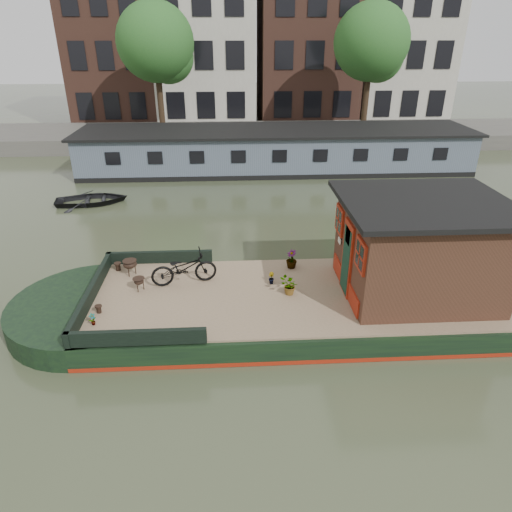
{
  "coord_description": "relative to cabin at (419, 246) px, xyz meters",
  "views": [
    {
      "loc": [
        -2.4,
        -9.93,
        6.63
      ],
      "look_at": [
        -1.81,
        0.5,
        1.48
      ],
      "focal_mm": 32.0,
      "sensor_mm": 36.0,
      "label": 1
    }
  ],
  "objects": [
    {
      "name": "quay",
      "position": [
        -2.19,
        20.5,
        -1.43
      ],
      "size": [
        60.0,
        6.0,
        0.9
      ],
      "primitive_type": "cube",
      "color": "#47443F",
      "rests_on": "ground"
    },
    {
      "name": "bollard_stbd",
      "position": [
        -7.79,
        -0.63,
        -1.13
      ],
      "size": [
        0.17,
        0.17,
        0.19
      ],
      "primitive_type": "cylinder",
      "color": "black",
      "rests_on": "houseboat_deck"
    },
    {
      "name": "tree_right",
      "position": [
        3.96,
        19.07,
        4.02
      ],
      "size": [
        4.4,
        4.4,
        7.4
      ],
      "color": "#332316",
      "rests_on": "quay"
    },
    {
      "name": "dinghy",
      "position": [
        -10.57,
        9.03,
        -1.57
      ],
      "size": [
        3.29,
        2.61,
        0.61
      ],
      "primitive_type": "imported",
      "rotation": [
        0.0,
        0.0,
        1.75
      ],
      "color": "black",
      "rests_on": "ground"
    },
    {
      "name": "far_houseboat",
      "position": [
        -2.19,
        14.0,
        -0.91
      ],
      "size": [
        20.4,
        4.4,
        2.11
      ],
      "color": "#4E5868",
      "rests_on": "ground"
    },
    {
      "name": "bow_bulwark",
      "position": [
        -7.25,
        0.0,
        -1.05
      ],
      "size": [
        3.0,
        4.0,
        0.35
      ],
      "color": "black",
      "rests_on": "houseboat_deck"
    },
    {
      "name": "potted_plant_d",
      "position": [
        -2.95,
        1.39,
        -0.96
      ],
      "size": [
        0.41,
        0.41,
        0.54
      ],
      "primitive_type": "imported",
      "rotation": [
        0.0,
        0.0,
        5.25
      ],
      "color": "brown",
      "rests_on": "houseboat_deck"
    },
    {
      "name": "brazier_rear",
      "position": [
        -7.39,
        1.24,
        -1.01
      ],
      "size": [
        0.43,
        0.43,
        0.43
      ],
      "primitive_type": null,
      "rotation": [
        0.0,
        0.0,
        0.08
      ],
      "color": "black",
      "rests_on": "houseboat_deck"
    },
    {
      "name": "bollard_port",
      "position": [
        -7.79,
        1.5,
        -1.11
      ],
      "size": [
        0.2,
        0.2,
        0.23
      ],
      "primitive_type": "cylinder",
      "color": "black",
      "rests_on": "houseboat_deck"
    },
    {
      "name": "potted_plant_c",
      "position": [
        -3.19,
        -0.06,
        -0.98
      ],
      "size": [
        0.58,
        0.57,
        0.49
      ],
      "primitive_type": "imported",
      "rotation": [
        0.0,
        0.0,
        3.83
      ],
      "color": "#9D492D",
      "rests_on": "houseboat_deck"
    },
    {
      "name": "cabin",
      "position": [
        0.0,
        0.0,
        0.0
      ],
      "size": [
        4.0,
        3.5,
        2.42
      ],
      "color": "black",
      "rests_on": "houseboat_deck"
    },
    {
      "name": "brazier_front",
      "position": [
        -7.0,
        0.37,
        -1.05
      ],
      "size": [
        0.37,
        0.37,
        0.35
      ],
      "primitive_type": null,
      "rotation": [
        0.0,
        0.0,
        0.16
      ],
      "color": "black",
      "rests_on": "houseboat_deck"
    },
    {
      "name": "potted_plant_e",
      "position": [
        -7.79,
        -1.14,
        -1.08
      ],
      "size": [
        0.19,
        0.19,
        0.3
      ],
      "primitive_type": "imported",
      "rotation": [
        0.0,
        0.0,
        0.88
      ],
      "color": "brown",
      "rests_on": "houseboat_deck"
    },
    {
      "name": "townhouse_row",
      "position": [
        -2.03,
        27.5,
        6.02
      ],
      "size": [
        27.25,
        8.0,
        16.5
      ],
      "color": "brown",
      "rests_on": "ground"
    },
    {
      "name": "ground",
      "position": [
        -2.19,
        0.0,
        -1.88
      ],
      "size": [
        120.0,
        120.0,
        0.0
      ],
      "primitive_type": "plane",
      "color": "#2F3622",
      "rests_on": "ground"
    },
    {
      "name": "tree_left",
      "position": [
        -8.54,
        19.07,
        4.02
      ],
      "size": [
        4.4,
        4.4,
        7.4
      ],
      "color": "#332316",
      "rests_on": "quay"
    },
    {
      "name": "bicycle",
      "position": [
        -5.87,
        0.67,
        -0.78
      ],
      "size": [
        1.8,
        0.94,
        0.9
      ],
      "primitive_type": "imported",
      "rotation": [
        0.0,
        0.0,
        1.78
      ],
      "color": "black",
      "rests_on": "houseboat_deck"
    },
    {
      "name": "houseboat_hull",
      "position": [
        -3.52,
        0.0,
        -1.6
      ],
      "size": [
        14.01,
        4.02,
        0.6
      ],
      "color": "black",
      "rests_on": "ground"
    },
    {
      "name": "potted_plant_b",
      "position": [
        -3.6,
        0.54,
        -1.07
      ],
      "size": [
        0.19,
        0.21,
        0.31
      ],
      "primitive_type": "imported",
      "rotation": [
        0.0,
        0.0,
        1.92
      ],
      "color": "brown",
      "rests_on": "houseboat_deck"
    },
    {
      "name": "houseboat_deck",
      "position": [
        -2.19,
        0.0,
        -1.25
      ],
      "size": [
        11.8,
        3.8,
        0.05
      ],
      "primitive_type": "cube",
      "color": "#907459",
      "rests_on": "houseboat_hull"
    }
  ]
}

